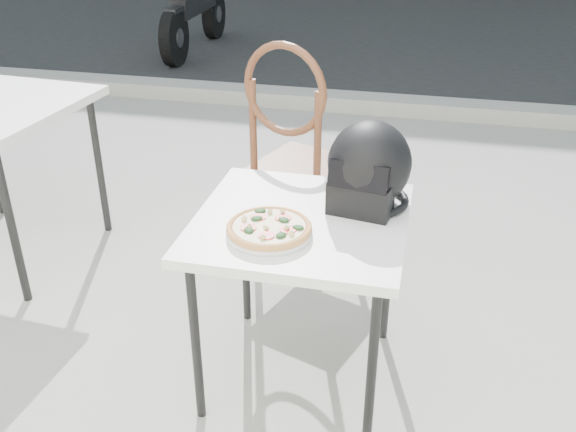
% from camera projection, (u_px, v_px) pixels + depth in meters
% --- Properties ---
extents(ground, '(80.00, 80.00, 0.00)m').
position_uv_depth(ground, '(203.00, 321.00, 2.76)').
color(ground, gray).
rests_on(ground, ground).
extents(street_asphalt, '(30.00, 8.00, 0.00)m').
position_uv_depth(street_asphalt, '(378.00, 18.00, 8.79)').
color(street_asphalt, black).
rests_on(street_asphalt, ground).
extents(curb, '(30.00, 0.25, 0.12)m').
position_uv_depth(curb, '(327.00, 100.00, 5.31)').
color(curb, gray).
rests_on(curb, ground).
extents(cafe_table_main, '(0.71, 0.71, 0.67)m').
position_uv_depth(cafe_table_main, '(301.00, 234.00, 2.19)').
color(cafe_table_main, white).
rests_on(cafe_table_main, ground).
extents(plate, '(0.32, 0.32, 0.02)m').
position_uv_depth(plate, '(269.00, 233.00, 2.05)').
color(plate, white).
rests_on(plate, cafe_table_main).
extents(pizza, '(0.36, 0.36, 0.03)m').
position_uv_depth(pizza, '(269.00, 227.00, 2.04)').
color(pizza, '#E29A52').
rests_on(pizza, plate).
extents(helmet, '(0.34, 0.34, 0.30)m').
position_uv_depth(helmet, '(368.00, 169.00, 2.19)').
color(helmet, black).
rests_on(helmet, cafe_table_main).
extents(cafe_chair_main, '(0.53, 0.53, 1.10)m').
position_uv_depth(cafe_chair_main, '(296.00, 145.00, 2.93)').
color(cafe_chair_main, brown).
rests_on(cafe_chair_main, ground).
extents(motorcycle, '(0.49, 1.88, 0.93)m').
position_uv_depth(motorcycle, '(195.00, 13.00, 6.91)').
color(motorcycle, black).
rests_on(motorcycle, street_asphalt).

